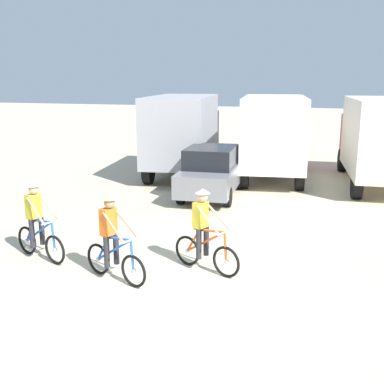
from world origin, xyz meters
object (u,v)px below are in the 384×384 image
(cyclist_near_camera, at_px, (204,233))
(sedan_parked, at_px, (212,172))
(box_truck_grey_hauler, at_px, (184,131))
(box_truck_avon_van, at_px, (273,133))
(cyclist_cowboy_hat, at_px, (112,241))
(box_truck_cream_rv, at_px, (380,137))
(cyclist_orange_shirt, at_px, (37,223))

(cyclist_near_camera, bearing_deg, sedan_parked, 102.69)
(box_truck_grey_hauler, height_order, box_truck_avon_van, same)
(box_truck_grey_hauler, xyz_separation_m, cyclist_near_camera, (3.58, -10.07, -1.03))
(box_truck_grey_hauler, height_order, cyclist_cowboy_hat, box_truck_grey_hauler)
(box_truck_avon_van, distance_m, box_truck_cream_rv, 4.12)
(cyclist_orange_shirt, xyz_separation_m, cyclist_near_camera, (3.83, 0.41, 0.00))
(box_truck_cream_rv, bearing_deg, cyclist_near_camera, -113.29)
(cyclist_orange_shirt, bearing_deg, sedan_parked, 70.93)
(box_truck_cream_rv, bearing_deg, box_truck_grey_hauler, 178.70)
(box_truck_avon_van, relative_size, cyclist_cowboy_hat, 3.84)
(box_truck_avon_van, height_order, cyclist_near_camera, box_truck_avon_van)
(cyclist_cowboy_hat, distance_m, cyclist_near_camera, 1.94)
(box_truck_grey_hauler, distance_m, cyclist_near_camera, 10.74)
(box_truck_grey_hauler, relative_size, cyclist_cowboy_hat, 3.83)
(sedan_parked, xyz_separation_m, cyclist_cowboy_hat, (-0.21, -7.47, -0.04))
(box_truck_avon_van, distance_m, sedan_parked, 4.37)
(sedan_parked, bearing_deg, box_truck_avon_van, 67.52)
(box_truck_grey_hauler, distance_m, sedan_parked, 4.31)
(box_truck_grey_hauler, xyz_separation_m, box_truck_cream_rv, (7.85, -0.18, 0.00))
(box_truck_grey_hauler, relative_size, sedan_parked, 1.63)
(cyclist_cowboy_hat, bearing_deg, cyclist_near_camera, 31.08)
(box_truck_grey_hauler, bearing_deg, cyclist_near_camera, -70.41)
(sedan_parked, height_order, cyclist_near_camera, cyclist_near_camera)
(box_truck_avon_van, relative_size, cyclist_orange_shirt, 3.84)
(box_truck_cream_rv, bearing_deg, cyclist_orange_shirt, -128.14)
(box_truck_cream_rv, bearing_deg, sedan_parked, -149.01)
(box_truck_avon_van, xyz_separation_m, cyclist_orange_shirt, (-4.00, -10.80, -1.03))
(box_truck_cream_rv, xyz_separation_m, sedan_parked, (-5.72, -3.43, -0.99))
(box_truck_cream_rv, distance_m, cyclist_near_camera, 10.82)
(box_truck_grey_hauler, bearing_deg, box_truck_cream_rv, -1.30)
(box_truck_grey_hauler, distance_m, cyclist_cowboy_hat, 11.29)
(cyclist_near_camera, bearing_deg, box_truck_grey_hauler, 109.59)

